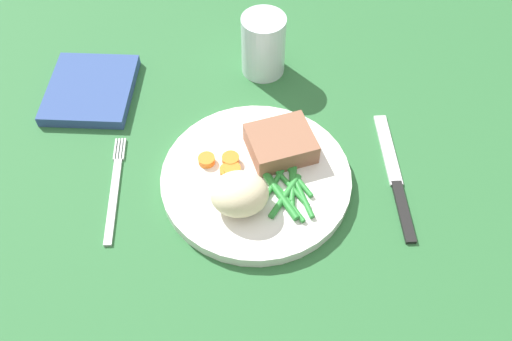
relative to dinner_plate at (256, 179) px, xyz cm
name	(u,v)px	position (x,y,z in cm)	size (l,w,h in cm)	color
dining_table	(282,183)	(3.41, 0.53, -1.80)	(120.00, 90.00, 2.00)	#2D6B38
dinner_plate	(256,179)	(0.00, 0.00, 0.00)	(24.40, 24.40, 1.60)	white
meat_portion	(280,144)	(3.29, 3.84, 2.30)	(8.15, 6.98, 3.00)	#936047
mashed_potatoes	(239,194)	(-2.20, -4.39, 3.16)	(7.07, 6.11, 4.72)	beige
carrot_slices	(225,165)	(-3.91, 1.53, 1.30)	(5.47, 3.98, 1.13)	orange
green_beans	(288,189)	(3.87, -2.56, 1.16)	(6.64, 10.99, 0.88)	#2D8C38
fork	(115,189)	(-18.19, -0.26, -0.60)	(1.44, 16.60, 0.40)	silver
knife	(395,178)	(18.12, -0.29, -0.60)	(1.70, 20.50, 0.64)	black
water_glass	(263,49)	(2.15, 21.33, 3.20)	(6.49, 6.49, 9.39)	silver
napkin	(91,89)	(-23.38, 17.40, 0.00)	(12.10, 13.75, 1.60)	#334C8C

